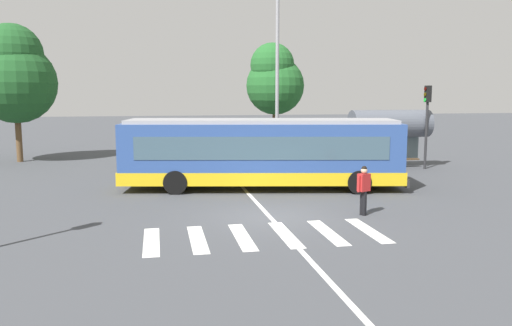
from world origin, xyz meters
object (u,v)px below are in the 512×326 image
object	(u,v)px
city_transit_bus	(262,153)
bus_stop_shelter	(390,125)
parked_car_charcoal	(207,148)
parked_car_champagne	(163,148)
background_tree_left	(14,75)
background_tree_right	(274,80)
parked_car_black	(246,147)
twin_arm_street_lamp	(277,60)
pedestrian_crossing_street	(364,188)
traffic_light_far_corner	(427,113)

from	to	relation	value
city_transit_bus	bus_stop_shelter	size ratio (longest dim) A/B	2.73
city_transit_bus	parked_car_charcoal	xyz separation A→B (m)	(-1.38, 10.35, -0.82)
city_transit_bus	parked_car_champagne	size ratio (longest dim) A/B	2.74
background_tree_left	parked_car_champagne	bearing A→B (deg)	-5.34
background_tree_right	parked_car_champagne	bearing A→B (deg)	-153.37
parked_car_black	twin_arm_street_lamp	xyz separation A→B (m)	(1.20, -3.66, 5.27)
parked_car_champagne	background_tree_right	world-z (taller)	background_tree_right
pedestrian_crossing_street	parked_car_black	world-z (taller)	pedestrian_crossing_street
background_tree_left	background_tree_right	distance (m)	17.03
parked_car_champagne	bus_stop_shelter	size ratio (longest dim) A/B	1.00
parked_car_champagne	traffic_light_far_corner	distance (m)	15.84
parked_car_black	traffic_light_far_corner	xyz separation A→B (m)	(9.02, -6.38, 2.32)
parked_car_champagne	twin_arm_street_lamp	xyz separation A→B (m)	(6.39, -3.89, 5.27)
city_transit_bus	traffic_light_far_corner	world-z (taller)	traffic_light_far_corner
parked_car_champagne	bus_stop_shelter	world-z (taller)	bus_stop_shelter
city_transit_bus	background_tree_left	world-z (taller)	background_tree_left
parked_car_charcoal	background_tree_left	distance (m)	12.32
parked_car_black	twin_arm_street_lamp	size ratio (longest dim) A/B	0.45
parked_car_champagne	parked_car_black	distance (m)	5.19
pedestrian_crossing_street	background_tree_right	bearing A→B (deg)	85.79
parked_car_charcoal	background_tree_left	bearing A→B (deg)	173.35
city_transit_bus	parked_car_charcoal	distance (m)	10.48
pedestrian_crossing_street	parked_car_black	distance (m)	16.21
bus_stop_shelter	background_tree_left	bearing A→B (deg)	162.69
parked_car_charcoal	background_tree_right	distance (m)	8.25
bus_stop_shelter	background_tree_right	distance (m)	11.09
parked_car_charcoal	bus_stop_shelter	size ratio (longest dim) A/B	1.00
twin_arm_street_lamp	background_tree_right	distance (m)	8.14
pedestrian_crossing_street	background_tree_left	distance (m)	23.36
parked_car_charcoal	twin_arm_street_lamp	world-z (taller)	twin_arm_street_lamp
parked_car_champagne	parked_car_black	size ratio (longest dim) A/B	1.01
bus_stop_shelter	parked_car_charcoal	bearing A→B (deg)	151.65
parked_car_champagne	parked_car_charcoal	world-z (taller)	same
background_tree_right	pedestrian_crossing_street	bearing A→B (deg)	-94.21
twin_arm_street_lamp	background_tree_right	world-z (taller)	twin_arm_street_lamp
traffic_light_far_corner	bus_stop_shelter	bearing A→B (deg)	154.62
traffic_light_far_corner	background_tree_right	world-z (taller)	background_tree_right
city_transit_bus	background_tree_left	distance (m)	17.69
bus_stop_shelter	parked_car_champagne	bearing A→B (deg)	155.11
parked_car_black	traffic_light_far_corner	size ratio (longest dim) A/B	0.99
pedestrian_crossing_street	parked_car_black	xyz separation A→B (m)	(-1.35, 16.15, -0.20)
pedestrian_crossing_street	city_transit_bus	bearing A→B (deg)	114.05
bus_stop_shelter	pedestrian_crossing_street	bearing A→B (deg)	-119.14
parked_car_charcoal	twin_arm_street_lamp	xyz separation A→B (m)	(3.70, -3.38, 5.27)
parked_car_black	background_tree_left	distance (m)	14.63
bus_stop_shelter	background_tree_left	size ratio (longest dim) A/B	0.55
pedestrian_crossing_street	traffic_light_far_corner	size ratio (longest dim) A/B	0.38
background_tree_right	twin_arm_street_lamp	bearing A→B (deg)	-101.71
city_transit_bus	background_tree_right	xyz separation A→B (m)	(3.96, 14.90, 3.54)
background_tree_right	traffic_light_far_corner	bearing A→B (deg)	-59.88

